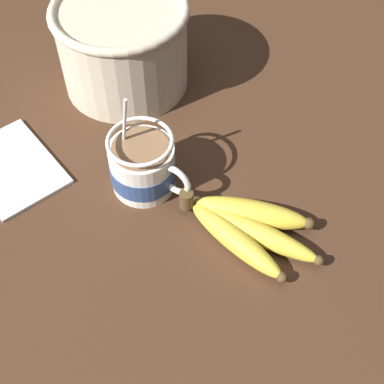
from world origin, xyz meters
TOP-DOWN VIEW (x-y plane):
  - table at (0.00, 0.00)cm, footprint 133.52×133.52cm
  - coffee_mug at (-7.96, 0.72)cm, footprint 13.13×9.65cm
  - banana_bunch at (9.22, 1.38)cm, footprint 21.37×12.73cm
  - woven_basket at (-24.29, 17.55)cm, footprint 22.26×22.26cm
  - napkin at (-26.73, -8.13)cm, footprint 19.45×16.20cm

SIDE VIEW (x-z plane):
  - table at x=0.00cm, z-range 0.00..2.76cm
  - napkin at x=-26.73cm, z-range 2.76..3.36cm
  - banana_bunch at x=9.22cm, z-range 2.43..6.57cm
  - coffee_mug at x=-7.96cm, z-range -1.21..14.90cm
  - woven_basket at x=-24.29cm, z-range 3.12..18.16cm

